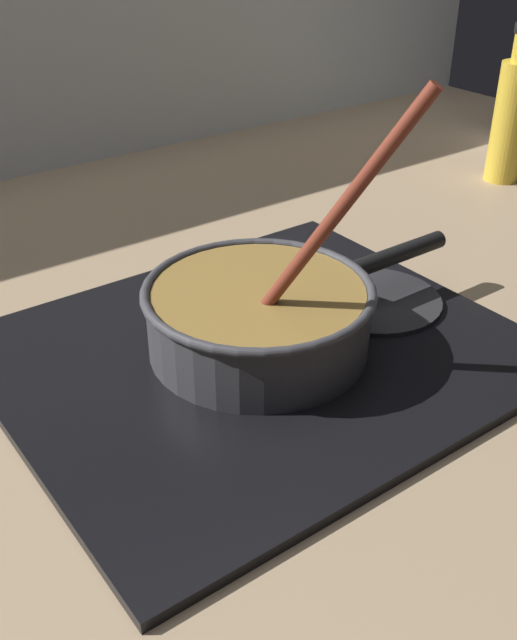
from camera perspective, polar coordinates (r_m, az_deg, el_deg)
The scene contains 6 objects.
ground at distance 0.79m, azimuth -0.87°, elevation -6.95°, with size 2.40×1.60×0.04m, color #9E8466.
hob_plate at distance 0.84m, azimuth 0.00°, elevation -2.51°, with size 0.56×0.48×0.01m, color black.
burner_ring at distance 0.83m, azimuth 0.00°, elevation -1.94°, with size 0.16×0.16×0.01m, color #592D0C.
spare_burner at distance 0.93m, azimuth 8.82°, elevation 1.53°, with size 0.17×0.17×0.01m, color #262628.
cooking_pan at distance 0.81m, azimuth 0.13°, elevation 0.37°, with size 0.41×0.28×0.31m.
sauce_bottle at distance 1.39m, azimuth 18.82°, elevation 14.58°, with size 0.06×0.06×0.26m.
Camera 1 is at (-0.36, -0.51, 0.47)m, focal length 41.68 mm.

